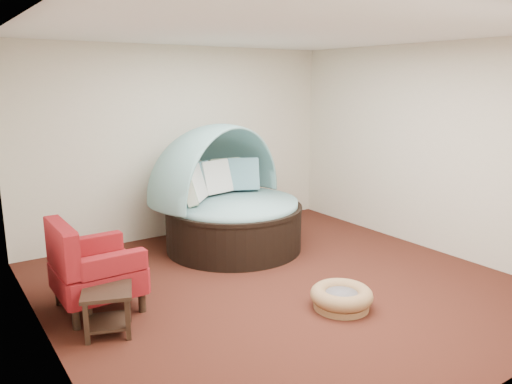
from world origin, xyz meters
TOP-DOWN VIEW (x-y plane):
  - floor at (0.00, 0.00)m, footprint 5.00×5.00m
  - wall_back at (0.00, 2.50)m, footprint 5.00×0.00m
  - wall_front at (0.00, -2.50)m, footprint 5.00×0.00m
  - wall_left at (-2.50, 0.00)m, footprint 0.00×5.00m
  - wall_right at (2.50, 0.00)m, footprint 0.00×5.00m
  - ceiling at (0.00, 0.00)m, footprint 5.00×5.00m
  - canopy_daybed at (0.19, 1.51)m, footprint 2.45×2.42m
  - pet_basket at (0.16, -0.82)m, footprint 0.68×0.68m
  - red_armchair at (-1.97, 0.58)m, footprint 0.82×0.83m
  - side_table at (-2.00, 0.01)m, footprint 0.57×0.57m

SIDE VIEW (x-z plane):
  - floor at x=0.00m, z-range 0.00..0.00m
  - pet_basket at x=0.16m, z-range 0.00..0.23m
  - side_table at x=-2.00m, z-range 0.06..0.49m
  - red_armchair at x=-1.97m, z-range -0.04..0.92m
  - canopy_daybed at x=0.19m, z-range -0.06..1.67m
  - wall_back at x=0.00m, z-range -1.10..3.90m
  - wall_front at x=0.00m, z-range -1.10..3.90m
  - wall_left at x=-2.50m, z-range -1.10..3.90m
  - wall_right at x=2.50m, z-range -1.10..3.90m
  - ceiling at x=0.00m, z-range 2.80..2.80m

